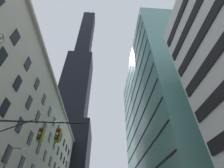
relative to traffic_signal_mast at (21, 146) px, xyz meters
name	(u,v)px	position (x,y,z in m)	size (l,w,h in m)	color
station_building	(18,151)	(-14.14, 27.99, 8.32)	(15.61, 72.89, 28.15)	beige
dark_skyscraper	(73,103)	(-13.11, 69.64, 50.49)	(25.48, 25.48, 186.30)	black
glass_office_midrise	(162,116)	(22.73, 26.07, 18.03)	(14.90, 39.54, 47.52)	slate
traffic_signal_mast	(21,146)	(0.00, 0.00, 0.00)	(7.68, 0.63, 7.84)	black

